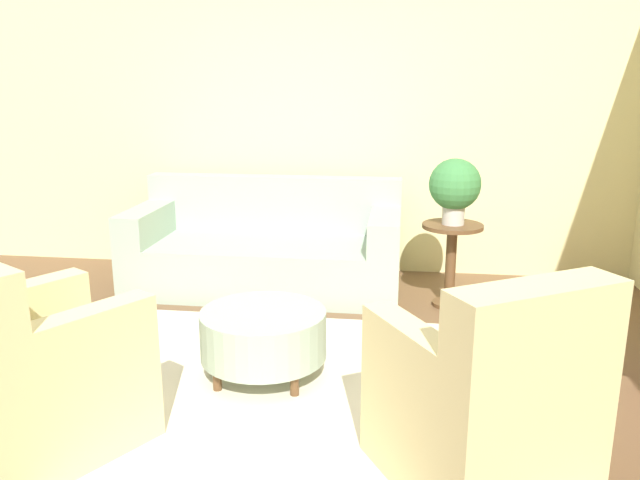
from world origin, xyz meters
The scene contains 9 objects.
ground_plane centered at (0.00, 0.00, 0.00)m, with size 16.00×16.00×0.00m, color brown.
wall_back centered at (0.00, 2.48, 1.40)m, with size 8.83×0.12×2.80m.
rug centered at (0.00, 0.00, 0.01)m, with size 3.07×2.26×0.01m.
couch centered at (-0.47, 1.82, 0.32)m, with size 2.21×0.98×0.89m.
armchair_left centered at (-1.02, -0.70, 0.38)m, with size 1.01×1.04×0.98m.
armchair_right centered at (1.02, -0.70, 0.38)m, with size 1.01×1.04×0.98m.
ottoman_table centered at (-0.13, 0.19, 0.27)m, with size 0.73×0.73×0.40m.
side_table centered at (1.02, 1.55, 0.43)m, with size 0.46×0.46×0.65m.
potted_plant_on_side_table centered at (1.02, 1.55, 0.94)m, with size 0.38×0.38×0.49m.
Camera 1 is at (0.64, -3.11, 1.70)m, focal length 35.00 mm.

